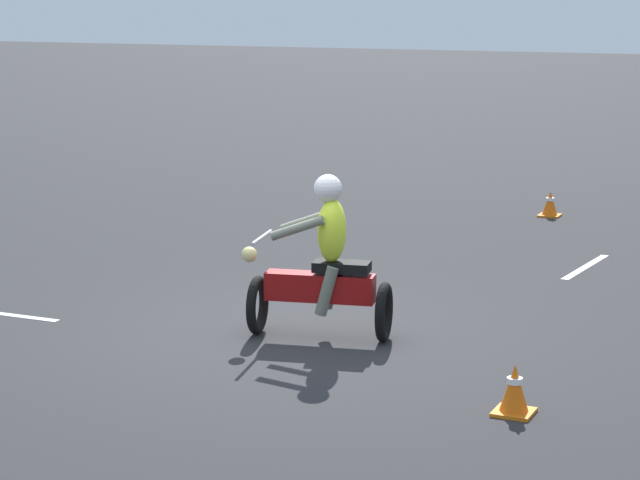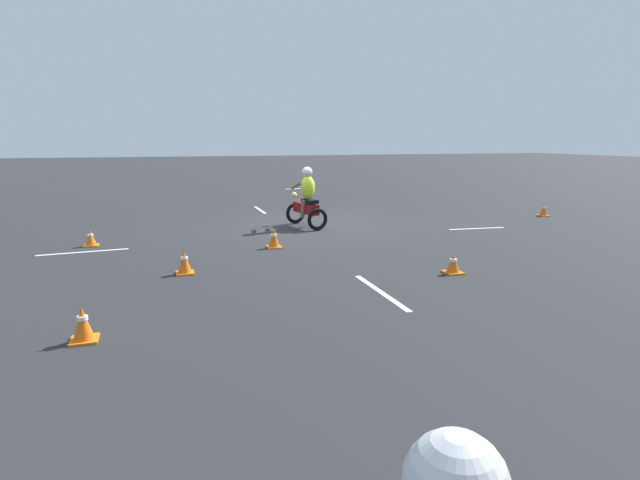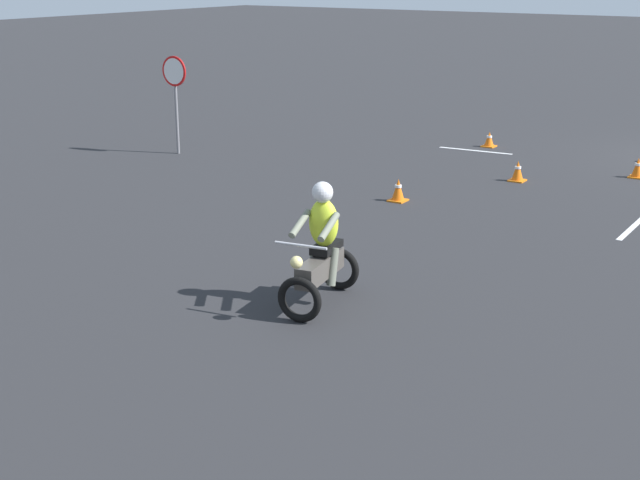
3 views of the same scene
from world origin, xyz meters
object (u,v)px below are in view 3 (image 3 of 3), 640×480
object	(u,v)px
motorcycle_rider_background	(321,252)
traffic_cone_mid_center	(518,171)
traffic_cone_far_right	(638,168)
stop_sign	(175,85)
traffic_cone_near_left	(489,140)
traffic_cone_far_left	(398,190)

from	to	relation	value
motorcycle_rider_background	traffic_cone_mid_center	distance (m)	8.16
traffic_cone_far_right	stop_sign	bearing A→B (deg)	18.90
traffic_cone_near_left	traffic_cone_mid_center	distance (m)	3.66
stop_sign	traffic_cone_far_right	size ratio (longest dim) A/B	5.40
traffic_cone_near_left	traffic_cone_far_left	xyz separation A→B (m)	(-0.61, 5.92, 0.03)
motorcycle_rider_background	traffic_cone_near_left	xyz separation A→B (m)	(2.30, -11.25, -0.55)
stop_sign	traffic_cone_far_right	bearing A→B (deg)	-161.10
stop_sign	traffic_cone_far_left	xyz separation A→B (m)	(-6.53, 1.11, -1.43)
traffic_cone_near_left	stop_sign	bearing A→B (deg)	39.11
stop_sign	traffic_cone_near_left	world-z (taller)	stop_sign
stop_sign	traffic_cone_far_left	distance (m)	6.78
traffic_cone_near_left	traffic_cone_far_right	xyz separation A→B (m)	(-3.94, 1.43, 0.02)
motorcycle_rider_background	traffic_cone_mid_center	xyz separation A→B (m)	(0.38, -8.14, -0.52)
traffic_cone_near_left	traffic_cone_mid_center	bearing A→B (deg)	121.75
motorcycle_rider_background	traffic_cone_mid_center	size ratio (longest dim) A/B	3.88
stop_sign	traffic_cone_mid_center	bearing A→B (deg)	-167.76
motorcycle_rider_background	traffic_cone_mid_center	world-z (taller)	motorcycle_rider_background
traffic_cone_mid_center	traffic_cone_far_right	world-z (taller)	traffic_cone_mid_center
traffic_cone_far_right	motorcycle_rider_background	bearing A→B (deg)	80.50
traffic_cone_mid_center	traffic_cone_far_left	size ratio (longest dim) A/B	0.99
traffic_cone_mid_center	traffic_cone_far_right	xyz separation A→B (m)	(-2.02, -1.68, -0.00)
stop_sign	traffic_cone_mid_center	size ratio (longest dim) A/B	5.37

